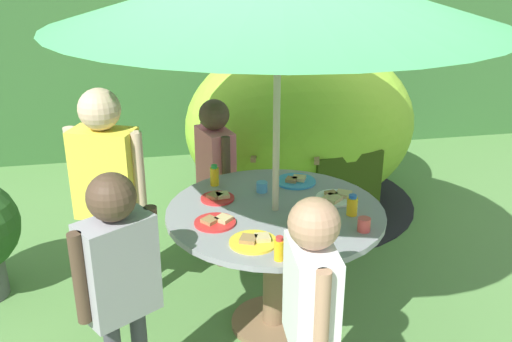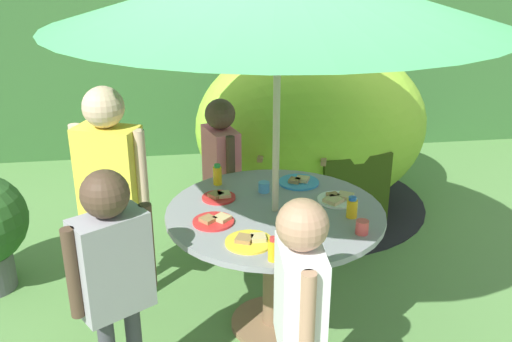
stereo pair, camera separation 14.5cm
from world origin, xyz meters
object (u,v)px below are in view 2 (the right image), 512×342
object	(u,v)px
garden_table	(275,238)
dome_tent	(312,126)
juice_bottle_center_back	(273,250)
juice_bottle_mid_left	(217,175)
child_in_white_shirt	(300,299)
plate_near_left	(214,221)
plate_near_right	(219,197)
child_in_grey_shirt	(113,264)
juice_bottle_center_front	(301,251)
plate_far_left	(250,241)
plate_front_edge	(337,199)
child_in_pink_shirt	(221,161)
plate_mid_right	(299,182)
cup_far	(264,187)
cup_near	(362,227)
child_in_yellow_shirt	(110,171)
wooden_chair	(295,162)
snack_bowl	(301,221)
juice_bottle_far_right	(352,208)

from	to	relation	value
garden_table	dome_tent	xyz separation A→B (m)	(0.58, 1.64, 0.11)
juice_bottle_center_back	juice_bottle_mid_left	world-z (taller)	juice_bottle_mid_left
child_in_white_shirt	plate_near_left	world-z (taller)	child_in_white_shirt
plate_near_right	juice_bottle_mid_left	size ratio (longest dim) A/B	1.49
child_in_white_shirt	child_in_grey_shirt	bearing A→B (deg)	68.27
plate_near_left	juice_bottle_mid_left	xyz separation A→B (m)	(0.06, 0.49, 0.05)
dome_tent	juice_bottle_center_front	world-z (taller)	dome_tent
plate_far_left	juice_bottle_center_back	world-z (taller)	juice_bottle_center_back
juice_bottle_mid_left	plate_front_edge	bearing A→B (deg)	-26.97
child_in_grey_shirt	plate_far_left	distance (m)	0.65
plate_front_edge	plate_far_left	distance (m)	0.68
child_in_pink_shirt	child_in_grey_shirt	bearing A→B (deg)	-40.52
plate_near_right	plate_mid_right	bearing A→B (deg)	17.33
child_in_pink_shirt	plate_near_left	bearing A→B (deg)	-23.28
child_in_white_shirt	juice_bottle_center_front	size ratio (longest dim) A/B	10.40
cup_far	cup_near	bearing A→B (deg)	-54.53
child_in_yellow_shirt	child_in_grey_shirt	distance (m)	0.89
wooden_chair	plate_near_left	world-z (taller)	wooden_chair
plate_mid_right	juice_bottle_center_front	bearing A→B (deg)	-101.31
child_in_grey_shirt	juice_bottle_mid_left	size ratio (longest dim) A/B	9.60
child_in_grey_shirt	wooden_chair	bearing A→B (deg)	22.74
child_in_grey_shirt	juice_bottle_center_back	distance (m)	0.71
plate_far_left	plate_front_edge	bearing A→B (deg)	36.58
plate_far_left	cup_near	bearing A→B (deg)	1.82
garden_table	wooden_chair	size ratio (longest dim) A/B	1.15
child_in_pink_shirt	cup_near	world-z (taller)	child_in_pink_shirt
child_in_grey_shirt	snack_bowl	world-z (taller)	child_in_grey_shirt
child_in_pink_shirt	plate_front_edge	xyz separation A→B (m)	(0.59, -0.71, 0.01)
plate_near_left	wooden_chair	bearing A→B (deg)	60.94
plate_near_right	plate_near_left	size ratio (longest dim) A/B	0.88
child_in_grey_shirt	juice_bottle_center_front	bearing A→B (deg)	-34.23
wooden_chair	snack_bowl	distance (m)	1.39
juice_bottle_far_right	plate_near_left	bearing A→B (deg)	177.22
garden_table	juice_bottle_far_right	distance (m)	0.46
plate_far_left	cup_far	distance (m)	0.61
wooden_chair	dome_tent	size ratio (longest dim) A/B	0.44
child_in_yellow_shirt	plate_near_left	world-z (taller)	child_in_yellow_shirt
plate_near_left	cup_near	bearing A→B (deg)	-16.97
child_in_white_shirt	juice_bottle_center_back	world-z (taller)	child_in_white_shirt
plate_near_right	juice_bottle_far_right	xyz separation A→B (m)	(0.67, -0.33, 0.04)
juice_bottle_far_right	cup_near	size ratio (longest dim) A/B	1.65
plate_near_right	plate_mid_right	distance (m)	0.51
dome_tent	plate_near_left	world-z (taller)	dome_tent
juice_bottle_far_right	cup_far	size ratio (longest dim) A/B	1.79
garden_table	plate_front_edge	xyz separation A→B (m)	(0.36, 0.07, 0.18)
child_in_yellow_shirt	child_in_white_shirt	distance (m)	1.50
wooden_chair	plate_front_edge	bearing A→B (deg)	-71.91
garden_table	plate_far_left	bearing A→B (deg)	-118.43
dome_tent	juice_bottle_far_right	distance (m)	1.79
wooden_chair	snack_bowl	size ratio (longest dim) A/B	6.94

